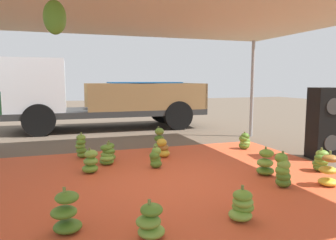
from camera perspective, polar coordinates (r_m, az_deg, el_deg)
The scene contains 20 objects.
ground_plane at distance 8.47m, azimuth -6.52°, elevation -4.65°, with size 40.00×40.00×0.00m, color brown.
tarp_orange at distance 5.66m, azimuth -0.02°, elevation -10.50°, with size 6.58×5.20×0.01m, color #D1512D.
tent_canopy at distance 5.43m, azimuth 0.21°, elevation 19.25°, with size 8.00×7.00×2.94m.
banana_bunch_1 at distance 4.16m, azimuth 13.02°, elevation -14.62°, with size 0.43×0.41×0.44m.
banana_bunch_2 at distance 3.92m, azimuth -17.64°, elevation -15.60°, with size 0.43×0.40×0.52m.
banana_bunch_3 at distance 5.50m, azimuth 19.73°, elevation -8.58°, with size 0.34×0.35×0.59m.
banana_bunch_4 at distance 7.93m, azimuth -1.58°, elevation -3.50°, with size 0.38×0.38×0.57m.
banana_bunch_5 at distance 6.32m, azimuth -2.22°, elevation -6.78°, with size 0.32×0.33×0.44m.
banana_bunch_6 at distance 3.65m, azimuth -3.15°, elevation -17.67°, with size 0.42×0.42×0.44m.
banana_bunch_7 at distance 6.73m, azimuth 25.54°, elevation -6.65°, with size 0.39×0.41×0.45m.
banana_bunch_8 at distance 5.87m, azimuth 26.63°, elevation -8.19°, with size 0.40×0.40×0.57m.
banana_bunch_9 at distance 6.07m, azimuth 16.93°, elevation -7.39°, with size 0.42×0.43×0.53m.
banana_bunch_10 at distance 7.17m, azimuth -0.91°, elevation -5.08°, with size 0.35×0.34×0.45m.
banana_bunch_11 at distance 7.00m, azimuth -10.35°, elevation -5.63°, with size 0.34×0.32×0.43m.
banana_bunch_12 at distance 7.35m, azimuth -15.14°, elevation -4.64°, with size 0.37×0.35×0.57m.
banana_bunch_13 at distance 8.25m, azimuth 13.46°, elevation -3.70°, with size 0.38×0.34×0.43m.
banana_bunch_14 at distance 6.66m, azimuth -10.77°, elevation -6.17°, with size 0.41×0.41×0.46m.
banana_bunch_15 at distance 6.15m, azimuth -13.60°, elevation -7.30°, with size 0.42×0.42×0.47m.
cargo_truck_main at distance 11.55m, azimuth -12.23°, elevation 4.22°, with size 6.71×2.42×2.40m.
speaker_stack at distance 7.75m, azimuth 25.90°, elevation -0.57°, with size 0.62×0.59×1.56m.
Camera 1 is at (-1.72, -5.12, 1.71)m, focal length 34.31 mm.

